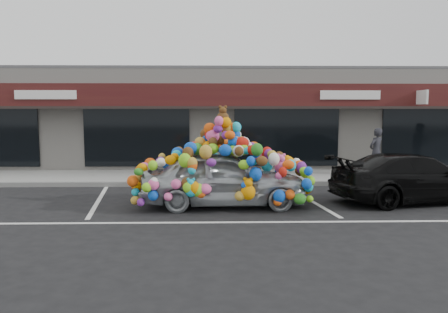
{
  "coord_description": "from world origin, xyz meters",
  "views": [
    {
      "loc": [
        0.08,
        -12.05,
        2.57
      ],
      "look_at": [
        0.39,
        1.4,
        1.12
      ],
      "focal_mm": 35.0,
      "sensor_mm": 36.0,
      "label": 1
    }
  ],
  "objects": [
    {
      "name": "toy_car",
      "position": [
        0.32,
        -0.56,
        0.92
      ],
      "size": [
        3.15,
        4.67,
        2.71
      ],
      "rotation": [
        0.0,
        0.0,
        1.59
      ],
      "color": "silver",
      "rests_on": "ground"
    },
    {
      "name": "pedestrian_a",
      "position": [
        6.14,
        4.02,
        1.02
      ],
      "size": [
        0.76,
        0.69,
        1.74
      ],
      "primitive_type": "imported",
      "rotation": [
        0.0,
        0.0,
        3.71
      ],
      "color": "#222227",
      "rests_on": "sidewalk"
    },
    {
      "name": "sidewalk",
      "position": [
        0.0,
        4.0,
        0.07
      ],
      "size": [
        26.0,
        3.0,
        0.15
      ],
      "primitive_type": "cube",
      "color": "gray",
      "rests_on": "ground"
    },
    {
      "name": "shop_building",
      "position": [
        0.0,
        8.44,
        2.16
      ],
      "size": [
        24.0,
        7.2,
        4.31
      ],
      "color": "silver",
      "rests_on": "ground"
    },
    {
      "name": "black_sedan",
      "position": [
        5.65,
        -0.16,
        0.68
      ],
      "size": [
        2.76,
        4.96,
        1.36
      ],
      "primitive_type": "imported",
      "rotation": [
        0.0,
        0.0,
        1.76
      ],
      "color": "black",
      "rests_on": "ground"
    },
    {
      "name": "parking_stripe_left",
      "position": [
        -3.2,
        0.2,
        0.0
      ],
      "size": [
        0.73,
        4.37,
        0.01
      ],
      "primitive_type": "cube",
      "rotation": [
        0.0,
        0.0,
        0.14
      ],
      "color": "silver",
      "rests_on": "ground"
    },
    {
      "name": "parking_stripe_mid",
      "position": [
        2.8,
        0.2,
        0.0
      ],
      "size": [
        0.73,
        4.37,
        0.01
      ],
      "primitive_type": "cube",
      "rotation": [
        0.0,
        0.0,
        0.14
      ],
      "color": "silver",
      "rests_on": "ground"
    },
    {
      "name": "lane_line",
      "position": [
        2.0,
        -2.3,
        0.0
      ],
      "size": [
        14.0,
        0.12,
        0.01
      ],
      "primitive_type": "cube",
      "color": "silver",
      "rests_on": "ground"
    },
    {
      "name": "ground",
      "position": [
        0.0,
        0.0,
        0.0
      ],
      "size": [
        90.0,
        90.0,
        0.0
      ],
      "primitive_type": "plane",
      "color": "black",
      "rests_on": "ground"
    },
    {
      "name": "kerb",
      "position": [
        0.0,
        2.5,
        0.07
      ],
      "size": [
        26.0,
        0.18,
        0.16
      ],
      "primitive_type": "cube",
      "color": "slate",
      "rests_on": "ground"
    }
  ]
}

